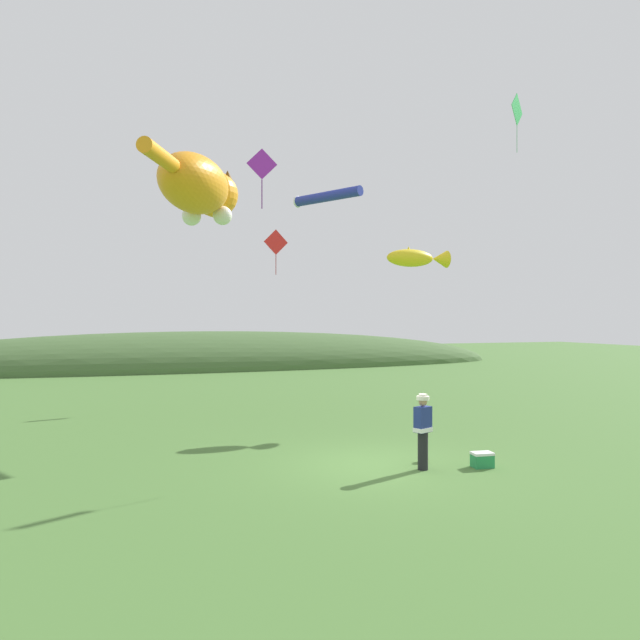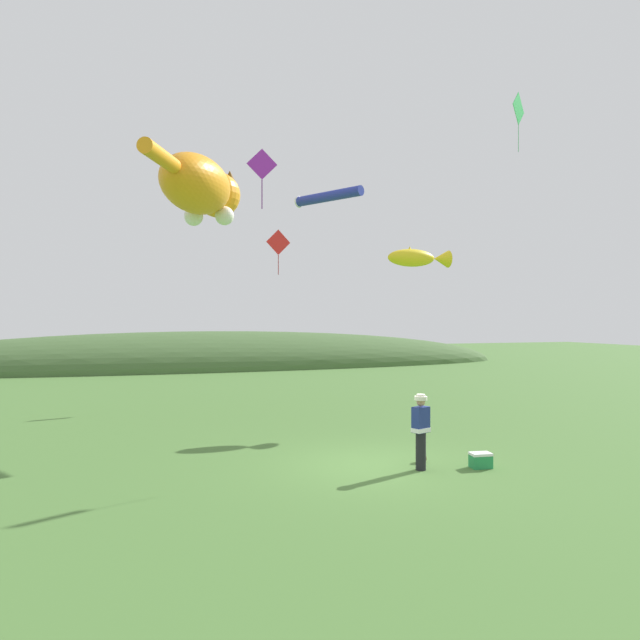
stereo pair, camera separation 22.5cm
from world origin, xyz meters
The scene contains 11 objects.
ground_plane centered at (0.00, 0.00, 0.00)m, with size 120.00×120.00×0.00m, color #477033.
distant_hill_ridge centered at (0.00, 30.25, 0.00)m, with size 48.41×10.47×5.30m.
festival_attendant centered at (0.89, -0.75, 0.95)m, with size 0.49×0.39×1.77m.
kite_spool centered at (1.25, -0.14, 0.12)m, with size 0.14×0.23×0.23m.
picnic_cooler centered at (2.33, -1.04, 0.18)m, with size 0.53×0.38×0.36m.
kite_giant_cat centered at (-2.92, 9.82, 8.61)m, with size 4.35×7.70×2.52m.
kite_fish_windsock centered at (4.21, 5.54, 5.72)m, with size 2.38×0.75×0.73m.
kite_tube_streamer centered at (1.11, 6.45, 7.89)m, with size 1.83×2.69×0.44m.
kite_diamond_red centered at (0.90, 12.65, 7.03)m, with size 1.16×0.13×2.06m.
kite_diamond_violet centered at (-1.70, 4.55, 8.28)m, with size 0.94×0.14×1.85m.
kite_diamond_green centered at (6.79, 3.33, 10.57)m, with size 0.92×0.63×2.00m.
Camera 1 is at (-5.80, -12.55, 3.52)m, focal length 32.00 mm.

